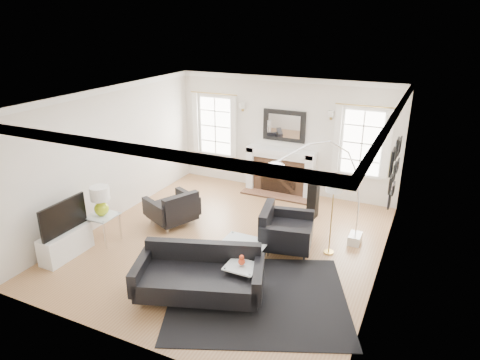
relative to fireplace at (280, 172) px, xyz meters
The scene contains 25 objects.
floor 2.84m from the fireplace, 90.00° to the right, with size 6.00×6.00×0.00m, color #94623E.
back_wall 0.88m from the fireplace, 90.00° to the left, with size 5.50×0.04×2.80m, color silver.
front_wall 5.85m from the fireplace, 90.00° to the right, with size 5.50×0.04×2.80m, color silver.
left_wall 4.01m from the fireplace, 134.58° to the right, with size 0.04×6.00×2.80m, color silver.
right_wall 4.01m from the fireplace, 45.42° to the right, with size 0.04×6.00×2.80m, color silver.
ceiling 3.59m from the fireplace, 90.00° to the right, with size 5.50×6.00×0.02m, color white.
crown_molding 3.55m from the fireplace, 90.00° to the right, with size 5.50×6.00×0.12m, color white.
fireplace is the anchor object (origin of this frame).
mantel_mirror 1.12m from the fireplace, 90.00° to the left, with size 1.05×0.07×0.75m.
window_left 2.07m from the fireplace, behind, with size 1.24×0.15×1.62m.
window_right 2.07m from the fireplace, ahead, with size 1.24×0.15×1.62m.
gallery_wall 3.26m from the fireplace, 28.83° to the right, with size 0.04×1.73×1.29m.
tv_unit 5.12m from the fireplace, 118.55° to the right, with size 0.35×1.00×1.09m.
area_rug 4.36m from the fireplace, 74.13° to the right, with size 2.72×2.27×0.01m, color black.
sofa 4.49m from the fireplace, 85.67° to the right, with size 2.13×1.48×0.64m.
armchair_left 2.95m from the fireplace, 118.10° to the right, with size 1.12×1.18×0.63m.
armchair_right 2.80m from the fireplace, 68.27° to the right, with size 1.09×1.17×0.68m.
coffee_table 3.39m from the fireplace, 81.07° to the right, with size 0.79×0.79×0.35m.
side_table_left 4.37m from the fireplace, 120.25° to the right, with size 0.51×0.51×0.56m.
nesting_table 4.32m from the fireplace, 77.56° to the right, with size 0.49×0.41×0.54m.
gourd_lamp 4.38m from the fireplace, 120.25° to the right, with size 0.36×0.36×0.58m.
orange_vase 4.32m from the fireplace, 77.56° to the right, with size 0.11×0.11×0.17m.
arc_floor_lamp 2.87m from the fireplace, 55.93° to the right, with size 1.53×1.42×2.17m.
stick_floor_lamp 3.08m from the fireplace, 52.05° to the right, with size 0.30×0.30×1.48m.
speaker_tower 1.50m from the fireplace, 41.37° to the right, with size 0.21×0.21×1.03m, color black.
Camera 1 is at (3.29, -6.51, 4.10)m, focal length 32.00 mm.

